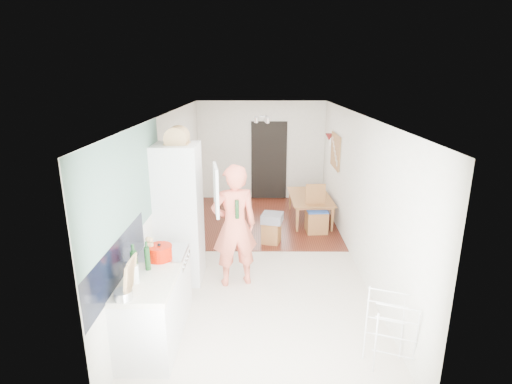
{
  "coord_description": "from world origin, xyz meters",
  "views": [
    {
      "loc": [
        -0.05,
        -6.5,
        3.12
      ],
      "look_at": [
        -0.1,
        0.2,
        1.14
      ],
      "focal_mm": 28.0,
      "sensor_mm": 36.0,
      "label": 1
    }
  ],
  "objects_px": {
    "stool": "(271,232)",
    "drying_rack": "(390,332)",
    "dining_table": "(311,210)",
    "dining_chair": "(317,210)",
    "person": "(234,215)"
  },
  "relations": [
    {
      "from": "dining_table",
      "to": "dining_chair",
      "type": "distance_m",
      "value": 0.77
    },
    {
      "from": "dining_chair",
      "to": "drying_rack",
      "type": "bearing_deg",
      "value": -90.18
    },
    {
      "from": "dining_table",
      "to": "dining_chair",
      "type": "relative_size",
      "value": 1.37
    },
    {
      "from": "person",
      "to": "dining_table",
      "type": "distance_m",
      "value": 3.32
    },
    {
      "from": "stool",
      "to": "person",
      "type": "bearing_deg",
      "value": -111.35
    },
    {
      "from": "dining_table",
      "to": "drying_rack",
      "type": "distance_m",
      "value": 4.65
    },
    {
      "from": "dining_chair",
      "to": "drying_rack",
      "type": "distance_m",
      "value": 3.92
    },
    {
      "from": "drying_rack",
      "to": "dining_table",
      "type": "bearing_deg",
      "value": 113.31
    },
    {
      "from": "person",
      "to": "drying_rack",
      "type": "height_order",
      "value": "person"
    },
    {
      "from": "stool",
      "to": "drying_rack",
      "type": "distance_m",
      "value": 3.57
    },
    {
      "from": "dining_table",
      "to": "drying_rack",
      "type": "bearing_deg",
      "value": -178.19
    },
    {
      "from": "drying_rack",
      "to": "person",
      "type": "bearing_deg",
      "value": 154.5
    },
    {
      "from": "dining_table",
      "to": "drying_rack",
      "type": "xyz_separation_m",
      "value": [
        0.28,
        -4.63,
        0.19
      ]
    },
    {
      "from": "stool",
      "to": "dining_chair",
      "type": "bearing_deg",
      "value": 30.36
    },
    {
      "from": "person",
      "to": "drying_rack",
      "type": "bearing_deg",
      "value": 118.97
    }
  ]
}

